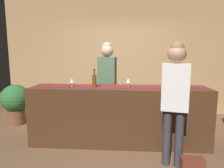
{
  "coord_description": "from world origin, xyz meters",
  "views": [
    {
      "loc": [
        0.11,
        -3.21,
        1.5
      ],
      "look_at": [
        -0.11,
        0.0,
        1.02
      ],
      "focal_mm": 31.44,
      "sensor_mm": 36.0,
      "label": 1
    }
  ],
  "objects": [
    {
      "name": "bartender",
      "position": [
        -0.25,
        0.58,
        1.09
      ],
      "size": [
        0.37,
        0.25,
        1.75
      ],
      "rotation": [
        0.0,
        0.0,
        2.98
      ],
      "color": "#26262B",
      "rests_on": "ground"
    },
    {
      "name": "potted_plant_tall",
      "position": [
        -2.27,
        0.78,
        0.5
      ],
      "size": [
        0.6,
        0.6,
        0.87
      ],
      "color": "brown",
      "rests_on": "ground"
    },
    {
      "name": "back_wall",
      "position": [
        0.0,
        1.9,
        1.45
      ],
      "size": [
        6.0,
        0.12,
        2.9
      ],
      "primitive_type": "cube",
      "color": "tan",
      "rests_on": "ground"
    },
    {
      "name": "ground_plane",
      "position": [
        0.0,
        0.0,
        0.0
      ],
      "size": [
        10.0,
        10.0,
        0.0
      ],
      "primitive_type": "plane",
      "color": "brown"
    },
    {
      "name": "bar_counter",
      "position": [
        0.0,
        0.0,
        0.49
      ],
      "size": [
        2.93,
        0.6,
        0.97
      ],
      "primitive_type": "cube",
      "color": "#472B19",
      "rests_on": "ground"
    },
    {
      "name": "wine_glass_mid_counter",
      "position": [
        0.16,
        -0.02,
        1.08
      ],
      "size": [
        0.07,
        0.07,
        0.14
      ],
      "color": "silver",
      "rests_on": "bar_counter"
    },
    {
      "name": "wine_glass_near_customer",
      "position": [
        -0.77,
        -0.08,
        1.08
      ],
      "size": [
        0.07,
        0.07,
        0.14
      ],
      "color": "silver",
      "rests_on": "bar_counter"
    },
    {
      "name": "wine_bottle_amber",
      "position": [
        -0.4,
        -0.05,
        1.09
      ],
      "size": [
        0.07,
        0.07,
        0.3
      ],
      "color": "brown",
      "rests_on": "bar_counter"
    },
    {
      "name": "wine_bottle_green",
      "position": [
        0.9,
        0.06,
        1.09
      ],
      "size": [
        0.07,
        0.07,
        0.3
      ],
      "color": "#194723",
      "rests_on": "bar_counter"
    },
    {
      "name": "customer_sipping",
      "position": [
        0.76,
        -0.65,
        1.03
      ],
      "size": [
        0.38,
        0.27,
        1.67
      ],
      "rotation": [
        0.0,
        0.0,
        -0.23
      ],
      "color": "#33333D",
      "rests_on": "ground"
    },
    {
      "name": "handbag",
      "position": [
        0.96,
        -0.85,
        0.11
      ],
      "size": [
        0.28,
        0.14,
        0.22
      ],
      "primitive_type": "cube",
      "color": "brown",
      "rests_on": "ground"
    },
    {
      "name": "counter_runner_cloth",
      "position": [
        0.0,
        0.0,
        0.98
      ],
      "size": [
        2.79,
        0.28,
        0.01
      ],
      "primitive_type": "cube",
      "color": "maroon",
      "rests_on": "bar_counter"
    }
  ]
}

